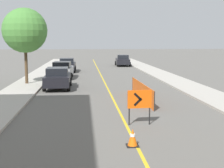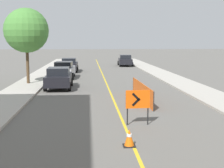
% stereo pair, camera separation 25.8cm
% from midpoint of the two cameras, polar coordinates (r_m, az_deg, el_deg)
% --- Properties ---
extents(lane_stripe, '(0.12, 73.72, 0.01)m').
position_cam_midpoint_polar(lane_stripe, '(23.77, -0.38, -0.68)').
color(lane_stripe, gold).
rests_on(lane_stripe, ground_plane).
extents(sidewalk_left, '(2.56, 73.72, 0.13)m').
position_cam_midpoint_polar(sidewalk_left, '(24.16, -15.39, -0.68)').
color(sidewalk_left, '#ADA89E').
rests_on(sidewalk_left, ground_plane).
extents(sidewalk_right, '(2.56, 73.72, 0.13)m').
position_cam_midpoint_polar(sidewalk_right, '(24.99, 14.12, -0.36)').
color(sidewalk_right, '#ADA89E').
rests_on(sidewalk_right, ground_plane).
extents(traffic_cone_third, '(0.42, 0.42, 0.60)m').
position_cam_midpoint_polar(traffic_cone_third, '(10.72, 3.87, -9.77)').
color(traffic_cone_third, black).
rests_on(traffic_cone_third, ground_plane).
extents(arrow_barricade_primary, '(1.03, 0.13, 1.49)m').
position_cam_midpoint_polar(arrow_barricade_primary, '(13.20, 5.28, -3.06)').
color(arrow_barricade_primary, '#EF560C').
rests_on(arrow_barricade_primary, ground_plane).
extents(safety_mesh_fence, '(0.19, 6.26, 1.03)m').
position_cam_midpoint_polar(safety_mesh_fence, '(18.86, 5.87, -1.40)').
color(safety_mesh_fence, '#EF560C').
rests_on(safety_mesh_fence, ground_plane).
extents(parked_car_curb_near, '(1.94, 4.33, 1.59)m').
position_cam_midpoint_polar(parked_car_curb_near, '(23.63, -9.40, 1.11)').
color(parked_car_curb_near, black).
rests_on(parked_car_curb_near, ground_plane).
extents(parked_car_curb_mid, '(2.03, 4.39, 1.59)m').
position_cam_midpoint_polar(parked_car_curb_mid, '(30.20, -8.53, 2.58)').
color(parked_car_curb_mid, '#B7B7BC').
rests_on(parked_car_curb_mid, ground_plane).
extents(parked_car_curb_far, '(1.93, 4.31, 1.59)m').
position_cam_midpoint_polar(parked_car_curb_far, '(36.41, -7.59, 3.49)').
color(parked_car_curb_far, black).
rests_on(parked_car_curb_far, ground_plane).
extents(parked_car_opposite_side, '(2.03, 4.39, 1.59)m').
position_cam_midpoint_polar(parked_car_opposite_side, '(44.51, 2.59, 4.34)').
color(parked_car_opposite_side, black).
rests_on(parked_car_opposite_side, ground_plane).
extents(street_tree_left_near, '(3.55, 3.55, 6.02)m').
position_cam_midpoint_polar(street_tree_left_near, '(26.07, -15.11, 9.41)').
color(street_tree_left_near, '#4C3823').
rests_on(street_tree_left_near, sidewalk_left).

